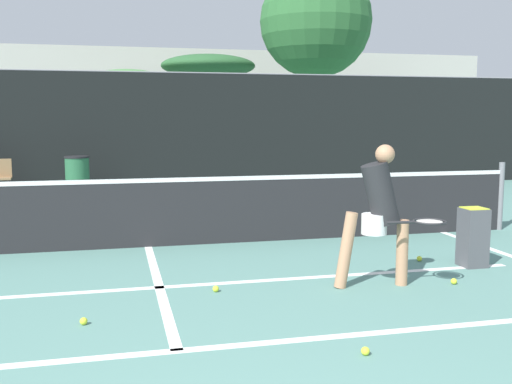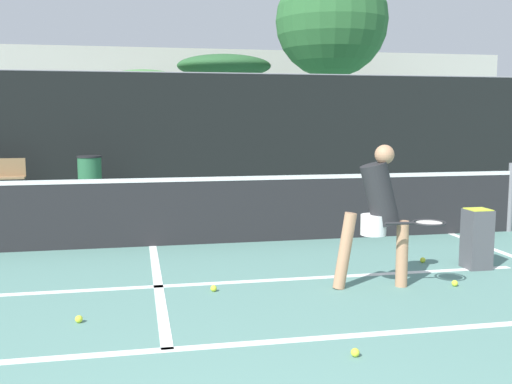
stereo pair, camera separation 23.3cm
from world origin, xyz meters
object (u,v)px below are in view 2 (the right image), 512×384
at_px(trash_bin, 90,176).
at_px(ball_hopper, 477,237).
at_px(player_practicing, 379,210).
at_px(parked_car, 201,155).

bearing_deg(trash_bin, ball_hopper, -57.02).
height_order(player_practicing, ball_hopper, player_practicing).
bearing_deg(player_practicing, parked_car, 96.79).
distance_m(player_practicing, ball_hopper, 1.62).
relative_size(trash_bin, parked_car, 0.22).
height_order(player_practicing, parked_car, parked_car).
bearing_deg(ball_hopper, parked_car, 99.81).
relative_size(player_practicing, trash_bin, 1.65).
height_order(ball_hopper, trash_bin, trash_bin).
xyz_separation_m(player_practicing, trash_bin, (-3.47, 8.13, -0.36)).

